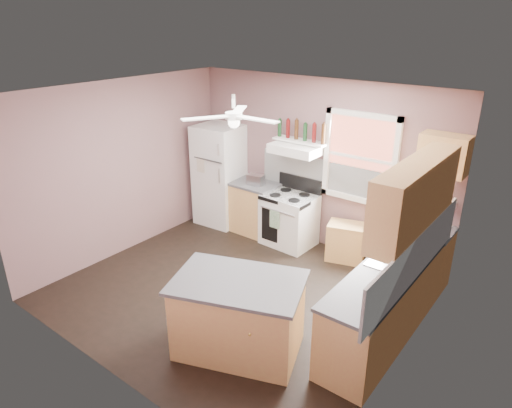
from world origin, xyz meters
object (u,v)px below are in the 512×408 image
Objects in this scene: toaster at (256,180)px; stove at (289,220)px; refrigerator at (220,175)px; cart at (346,243)px; island at (239,317)px.

stove is (0.67, 0.03, -0.56)m from toaster.
refrigerator reaches higher than stove.
island is (0.00, -2.61, 0.14)m from cart.
island is at bearing -107.29° from cart.
refrigerator is 1.57m from stove.
refrigerator is at bearing -177.90° from stove.
island is (1.68, -2.49, -0.56)m from toaster.
toaster is 0.88m from stove.
cart is 2.61m from island.
island is (2.51, -2.52, -0.47)m from refrigerator.
island is at bearing -49.70° from refrigerator.
refrigerator is 3.14× the size of cart.
stove and island have the same top height.
refrigerator is 2.09× the size of stove.
toaster reaches higher than stove.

